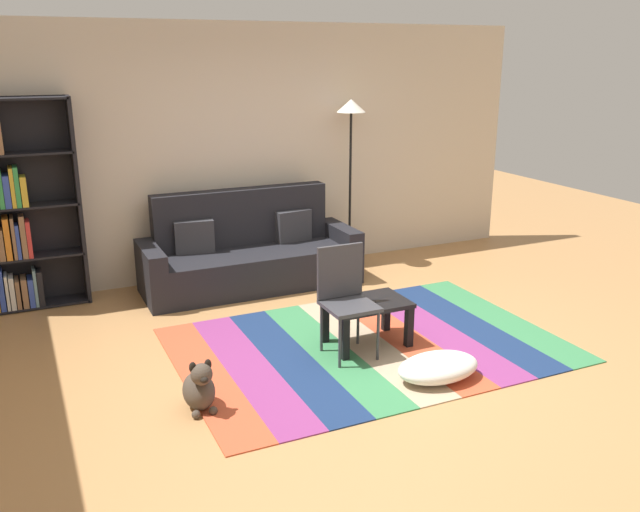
{
  "coord_description": "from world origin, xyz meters",
  "views": [
    {
      "loc": [
        -2.32,
        -4.46,
        2.38
      ],
      "look_at": [
        0.07,
        0.72,
        0.65
      ],
      "focal_mm": 37.69,
      "sensor_mm": 36.0,
      "label": 1
    }
  ],
  "objects_px": {
    "bookshelf": "(17,214)",
    "dog": "(199,388)",
    "couch": "(249,255)",
    "tv_remote": "(366,302)",
    "pouf": "(438,367)",
    "coffee_table": "(367,310)",
    "standing_lamp": "(351,128)",
    "folding_chair": "(345,292)"
  },
  "relations": [
    {
      "from": "dog",
      "to": "folding_chair",
      "type": "xyz_separation_m",
      "value": [
        1.33,
        0.41,
        0.37
      ]
    },
    {
      "from": "couch",
      "to": "tv_remote",
      "type": "height_order",
      "value": "couch"
    },
    {
      "from": "couch",
      "to": "standing_lamp",
      "type": "relative_size",
      "value": 1.19
    },
    {
      "from": "pouf",
      "to": "folding_chair",
      "type": "xyz_separation_m",
      "value": [
        -0.42,
        0.74,
        0.43
      ]
    },
    {
      "from": "standing_lamp",
      "to": "pouf",
      "type": "bearing_deg",
      "value": -104.17
    },
    {
      "from": "bookshelf",
      "to": "coffee_table",
      "type": "relative_size",
      "value": 2.94
    },
    {
      "from": "dog",
      "to": "folding_chair",
      "type": "height_order",
      "value": "folding_chair"
    },
    {
      "from": "bookshelf",
      "to": "pouf",
      "type": "bearing_deg",
      "value": -47.19
    },
    {
      "from": "coffee_table",
      "to": "pouf",
      "type": "bearing_deg",
      "value": -77.28
    },
    {
      "from": "couch",
      "to": "folding_chair",
      "type": "relative_size",
      "value": 2.51
    },
    {
      "from": "bookshelf",
      "to": "coffee_table",
      "type": "xyz_separation_m",
      "value": [
        2.56,
        -2.16,
        -0.62
      ]
    },
    {
      "from": "standing_lamp",
      "to": "tv_remote",
      "type": "bearing_deg",
      "value": -113.72
    },
    {
      "from": "couch",
      "to": "tv_remote",
      "type": "xyz_separation_m",
      "value": [
        0.37,
        -1.91,
        0.07
      ]
    },
    {
      "from": "couch",
      "to": "tv_remote",
      "type": "bearing_deg",
      "value": -79.05
    },
    {
      "from": "pouf",
      "to": "standing_lamp",
      "type": "xyz_separation_m",
      "value": [
        0.73,
        2.89,
        1.47
      ]
    },
    {
      "from": "couch",
      "to": "dog",
      "type": "height_order",
      "value": "couch"
    },
    {
      "from": "coffee_table",
      "to": "tv_remote",
      "type": "xyz_separation_m",
      "value": [
        -0.02,
        -0.03,
        0.09
      ]
    },
    {
      "from": "pouf",
      "to": "standing_lamp",
      "type": "height_order",
      "value": "standing_lamp"
    },
    {
      "from": "bookshelf",
      "to": "pouf",
      "type": "xyz_separation_m",
      "value": [
        2.74,
        -2.96,
        -0.83
      ]
    },
    {
      "from": "coffee_table",
      "to": "folding_chair",
      "type": "distance_m",
      "value": 0.33
    },
    {
      "from": "bookshelf",
      "to": "dog",
      "type": "distance_m",
      "value": 2.92
    },
    {
      "from": "couch",
      "to": "dog",
      "type": "xyz_separation_m",
      "value": [
        -1.17,
        -2.35,
        -0.18
      ]
    },
    {
      "from": "couch",
      "to": "tv_remote",
      "type": "relative_size",
      "value": 15.07
    },
    {
      "from": "couch",
      "to": "pouf",
      "type": "relative_size",
      "value": 3.41
    },
    {
      "from": "dog",
      "to": "folding_chair",
      "type": "relative_size",
      "value": 0.44
    },
    {
      "from": "bookshelf",
      "to": "standing_lamp",
      "type": "relative_size",
      "value": 1.06
    },
    {
      "from": "coffee_table",
      "to": "dog",
      "type": "distance_m",
      "value": 1.64
    },
    {
      "from": "bookshelf",
      "to": "dog",
      "type": "relative_size",
      "value": 5.04
    },
    {
      "from": "couch",
      "to": "coffee_table",
      "type": "distance_m",
      "value": 1.92
    },
    {
      "from": "coffee_table",
      "to": "pouf",
      "type": "distance_m",
      "value": 0.85
    },
    {
      "from": "dog",
      "to": "tv_remote",
      "type": "distance_m",
      "value": 1.62
    },
    {
      "from": "coffee_table",
      "to": "standing_lamp",
      "type": "distance_m",
      "value": 2.61
    },
    {
      "from": "bookshelf",
      "to": "standing_lamp",
      "type": "xyz_separation_m",
      "value": [
        3.48,
        -0.07,
        0.65
      ]
    },
    {
      "from": "tv_remote",
      "to": "pouf",
      "type": "bearing_deg",
      "value": -109.3
    },
    {
      "from": "dog",
      "to": "tv_remote",
      "type": "xyz_separation_m",
      "value": [
        1.54,
        0.44,
        0.24
      ]
    },
    {
      "from": "dog",
      "to": "standing_lamp",
      "type": "height_order",
      "value": "standing_lamp"
    },
    {
      "from": "couch",
      "to": "pouf",
      "type": "distance_m",
      "value": 2.75
    },
    {
      "from": "tv_remote",
      "to": "folding_chair",
      "type": "relative_size",
      "value": 0.17
    },
    {
      "from": "tv_remote",
      "to": "folding_chair",
      "type": "bearing_deg",
      "value": 153.04
    },
    {
      "from": "coffee_table",
      "to": "standing_lamp",
      "type": "height_order",
      "value": "standing_lamp"
    },
    {
      "from": "bookshelf",
      "to": "pouf",
      "type": "height_order",
      "value": "bookshelf"
    },
    {
      "from": "standing_lamp",
      "to": "tv_remote",
      "type": "height_order",
      "value": "standing_lamp"
    }
  ]
}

